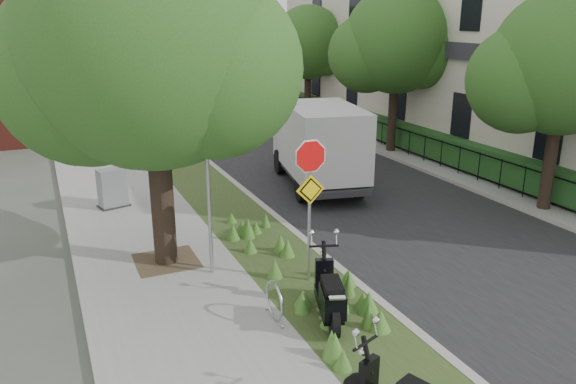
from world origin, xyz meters
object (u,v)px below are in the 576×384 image
(scooter_far, at_px, (330,301))
(utility_cabinet, at_px, (112,189))
(sign_assembly, at_px, (310,182))
(box_truck, at_px, (319,142))

(scooter_far, distance_m, utility_cabinet, 8.89)
(sign_assembly, height_order, scooter_far, sign_assembly)
(box_truck, distance_m, utility_cabinet, 6.70)
(sign_assembly, distance_m, scooter_far, 2.50)
(scooter_far, xyz_separation_m, box_truck, (3.86, 8.10, 0.99))
(box_truck, height_order, utility_cabinet, box_truck)
(sign_assembly, xyz_separation_m, utility_cabinet, (-3.19, 6.71, -1.66))
(box_truck, bearing_deg, scooter_far, -115.46)
(scooter_far, bearing_deg, box_truck, 64.54)
(scooter_far, height_order, box_truck, box_truck)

